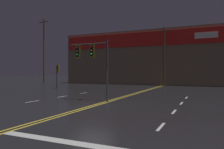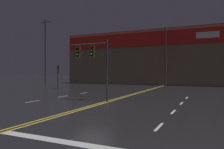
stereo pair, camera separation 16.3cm
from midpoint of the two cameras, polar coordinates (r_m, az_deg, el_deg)
name	(u,v)px [view 1 (the left image)]	position (r m, az deg, el deg)	size (l,w,h in m)	color
ground_plane	(93,106)	(14.28, -5.38, -8.18)	(200.00, 200.00, 0.00)	black
road_markings	(97,110)	(12.67, -4.34, -9.29)	(15.16, 60.00, 0.01)	gold
traffic_signal_median	(91,56)	(16.93, -5.79, 4.94)	(3.29, 0.36, 4.61)	#38383D
traffic_signal_corner_northwest	(57,72)	(29.64, -14.26, 0.76)	(0.42, 0.36, 3.09)	#38383D
building_backdrop	(168,58)	(41.16, 14.30, 4.09)	(36.79, 10.23, 9.33)	#7A6651
utility_pole_row	(155,48)	(34.74, 11.15, 6.89)	(45.75, 0.26, 12.61)	#4C3828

